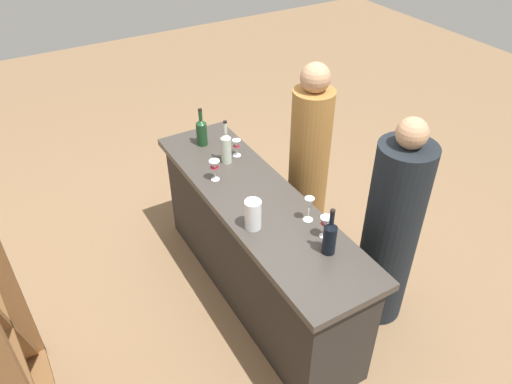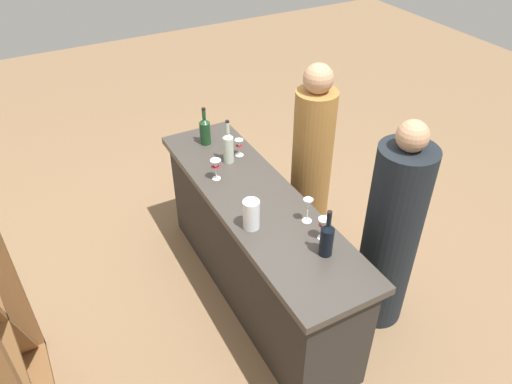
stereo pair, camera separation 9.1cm
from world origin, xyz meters
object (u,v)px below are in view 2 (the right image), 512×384
at_px(wine_bottle_leftmost_near_black, 327,238).
at_px(wine_glass_near_center, 324,225).
at_px(person_center_guest, 311,172).
at_px(wine_glass_near_left, 308,206).
at_px(water_pitcher, 251,214).
at_px(wine_glass_near_right, 239,145).
at_px(wine_bottle_center_olive_green, 205,130).
at_px(wine_glass_far_left, 216,165).
at_px(wine_bottle_second_left_clear_pale, 228,146).
at_px(person_left_guest, 391,236).

xyz_separation_m(wine_bottle_leftmost_near_black, wine_glass_near_center, (0.12, -0.06, -0.02)).
bearing_deg(person_center_guest, wine_glass_near_left, 34.41).
bearing_deg(water_pitcher, wine_glass_near_right, -21.65).
relative_size(wine_bottle_center_olive_green, wine_glass_near_right, 2.27).
relative_size(wine_glass_near_right, wine_glass_far_left, 0.86).
xyz_separation_m(wine_glass_far_left, person_center_guest, (-0.08, -0.75, -0.25)).
bearing_deg(wine_bottle_leftmost_near_black, water_pitcher, 32.84).
relative_size(wine_bottle_leftmost_near_black, water_pitcher, 1.58).
distance_m(wine_bottle_leftmost_near_black, wine_glass_near_right, 1.18).
relative_size(wine_glass_near_center, wine_glass_far_left, 0.96).
distance_m(wine_glass_near_right, water_pitcher, 0.82).
height_order(wine_bottle_second_left_clear_pale, wine_glass_near_left, wine_bottle_second_left_clear_pale).
bearing_deg(person_left_guest, wine_glass_near_left, -39.39).
bearing_deg(wine_bottle_center_olive_green, wine_glass_near_right, -151.49).
height_order(wine_glass_far_left, water_pitcher, water_pitcher).
distance_m(wine_glass_near_left, person_left_guest, 0.65).
distance_m(wine_bottle_center_olive_green, wine_glass_far_left, 0.49).
relative_size(wine_glass_near_center, person_left_guest, 0.09).
relative_size(wine_bottle_center_olive_green, person_center_guest, 0.18).
relative_size(wine_bottle_second_left_clear_pale, water_pitcher, 1.72).
bearing_deg(wine_glass_far_left, person_left_guest, -137.19).
height_order(wine_glass_near_center, water_pitcher, water_pitcher).
distance_m(wine_bottle_second_left_clear_pale, wine_glass_near_left, 0.85).
distance_m(wine_glass_near_center, person_left_guest, 0.60).
bearing_deg(wine_glass_near_center, wine_glass_near_right, 1.08).
distance_m(wine_bottle_center_olive_green, wine_glass_near_center, 1.35).
xyz_separation_m(wine_bottle_second_left_clear_pale, wine_glass_near_center, (-1.02, -0.13, -0.03)).
relative_size(wine_bottle_center_olive_green, wine_glass_near_center, 2.04).
bearing_deg(wine_glass_near_left, wine_glass_far_left, 23.90).
xyz_separation_m(wine_bottle_second_left_clear_pale, wine_glass_near_left, (-0.84, -0.13, -0.01)).
xyz_separation_m(wine_bottle_center_olive_green, person_center_guest, (-0.55, -0.62, -0.25)).
bearing_deg(water_pitcher, wine_bottle_leftmost_near_black, -147.16).
height_order(wine_glass_near_left, wine_glass_near_center, wine_glass_near_left).
bearing_deg(wine_glass_near_center, wine_glass_near_left, -1.64).
bearing_deg(wine_glass_near_left, wine_bottle_second_left_clear_pale, 8.85).
distance_m(wine_bottle_center_olive_green, wine_glass_near_left, 1.17).
distance_m(wine_glass_far_left, person_center_guest, 0.79).
bearing_deg(wine_glass_near_right, water_pitcher, 158.35).
height_order(wine_bottle_center_olive_green, person_center_guest, person_center_guest).
xyz_separation_m(wine_bottle_center_olive_green, wine_glass_near_center, (-1.34, -0.17, -0.02)).
bearing_deg(wine_bottle_center_olive_green, person_center_guest, -131.69).
bearing_deg(person_center_guest, wine_glass_near_right, -49.75).
distance_m(wine_glass_near_center, wine_glass_near_right, 1.06).
xyz_separation_m(wine_glass_near_right, person_center_guest, (-0.27, -0.47, -0.23)).
relative_size(wine_bottle_leftmost_near_black, wine_bottle_second_left_clear_pale, 0.92).
height_order(wine_bottle_leftmost_near_black, person_center_guest, person_center_guest).
bearing_deg(person_left_guest, wine_glass_near_center, -21.34).
bearing_deg(wine_glass_near_center, water_pitcher, 47.98).
height_order(wine_bottle_leftmost_near_black, water_pitcher, wine_bottle_leftmost_near_black).
bearing_deg(person_left_guest, water_pitcher, -38.34).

